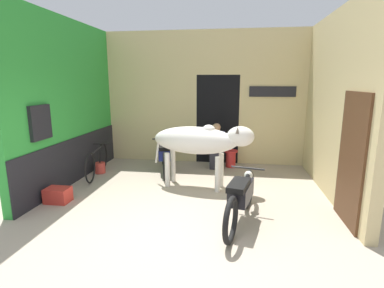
% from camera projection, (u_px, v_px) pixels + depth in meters
% --- Properties ---
extents(ground_plane, '(30.00, 30.00, 0.00)m').
position_uv_depth(ground_plane, '(174.00, 232.00, 4.55)').
color(ground_plane, tan).
extents(wall_left_shopfront, '(0.25, 4.11, 3.58)m').
position_uv_depth(wall_left_shopfront, '(67.00, 105.00, 6.57)').
color(wall_left_shopfront, green).
rests_on(wall_left_shopfront, ground_plane).
extents(wall_back_with_doorway, '(5.42, 0.93, 3.58)m').
position_uv_depth(wall_back_with_doorway, '(210.00, 106.00, 8.43)').
color(wall_back_with_doorway, '#D1BC84').
rests_on(wall_back_with_doorway, ground_plane).
extents(wall_right_with_door, '(0.22, 4.11, 3.58)m').
position_uv_depth(wall_right_with_door, '(337.00, 107.00, 5.73)').
color(wall_right_with_door, '#D1BC84').
rests_on(wall_right_with_door, ground_plane).
extents(cow, '(2.20, 0.90, 1.40)m').
position_uv_depth(cow, '(200.00, 141.00, 6.30)').
color(cow, silver).
rests_on(cow, ground_plane).
extents(motorcycle_near, '(0.66, 1.98, 0.79)m').
position_uv_depth(motorcycle_near, '(241.00, 196.00, 4.77)').
color(motorcycle_near, black).
rests_on(motorcycle_near, ground_plane).
extents(motorcycle_far, '(0.71, 1.90, 0.77)m').
position_uv_depth(motorcycle_far, '(164.00, 155.00, 7.52)').
color(motorcycle_far, black).
rests_on(motorcycle_far, ground_plane).
extents(bicycle, '(0.47, 1.77, 0.71)m').
position_uv_depth(bicycle, '(97.00, 161.00, 7.24)').
color(bicycle, black).
rests_on(bicycle, ground_plane).
extents(shopkeeper_seated, '(0.43, 0.34, 1.18)m').
position_uv_depth(shopkeeper_seated, '(216.00, 145.00, 7.80)').
color(shopkeeper_seated, '#282833').
rests_on(shopkeeper_seated, ground_plane).
extents(plastic_stool, '(0.37, 0.37, 0.45)m').
position_uv_depth(plastic_stool, '(231.00, 158.00, 7.99)').
color(plastic_stool, red).
rests_on(plastic_stool, ground_plane).
extents(crate, '(0.44, 0.32, 0.28)m').
position_uv_depth(crate, '(58.00, 195.00, 5.66)').
color(crate, red).
rests_on(crate, ground_plane).
extents(bucket, '(0.26, 0.26, 0.26)m').
position_uv_depth(bucket, '(100.00, 168.00, 7.47)').
color(bucket, '#C63D33').
rests_on(bucket, ground_plane).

